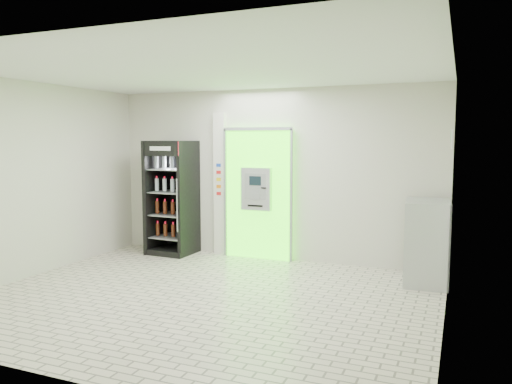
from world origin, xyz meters
The scene contains 7 objects.
ground centered at (0.00, 0.00, 0.00)m, with size 6.00×6.00×0.00m, color #BFB39E.
room_shell centered at (0.00, 0.00, 1.84)m, with size 6.00×6.00×6.00m.
atm_assembly centered at (-0.20, 2.41, 1.17)m, with size 1.30×0.24×2.33m.
pillar centered at (-0.98, 2.45, 1.30)m, with size 0.22×0.11×2.60m.
beverage_cooler centered at (-1.82, 2.15, 1.00)m, with size 0.81×0.76×2.09m.
steel_cabinet centered at (2.68, 1.90, 0.61)m, with size 0.69×0.97×1.23m.
exit_sign centered at (2.99, 1.40, 2.12)m, with size 0.02×0.22×0.26m.
Camera 1 is at (3.12, -5.74, 2.11)m, focal length 35.00 mm.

